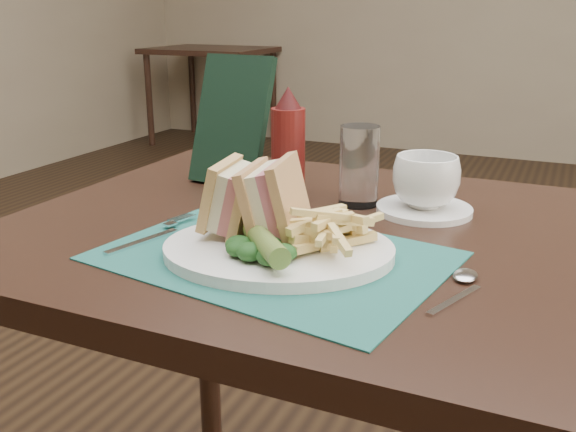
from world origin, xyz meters
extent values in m
plane|color=gray|center=(0.00, 3.50, 0.00)|extent=(6.00, 0.00, 6.00)
cube|color=#1B574F|center=(0.00, -0.64, 0.75)|extent=(0.47, 0.37, 0.00)
cylinder|color=#516E2A|center=(0.02, -0.69, 0.79)|extent=(0.10, 0.11, 0.03)
cylinder|color=white|center=(0.14, -0.38, 0.76)|extent=(0.20, 0.20, 0.01)
imported|color=white|center=(0.14, -0.38, 0.80)|extent=(0.14, 0.14, 0.08)
cylinder|color=white|center=(0.03, -0.38, 0.81)|extent=(0.07, 0.07, 0.13)
cube|color=black|center=(-0.23, -0.33, 0.86)|extent=(0.15, 0.10, 0.23)
camera|label=1|loc=(0.34, -1.34, 1.06)|focal=40.00mm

